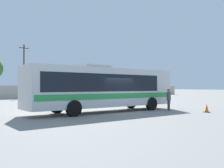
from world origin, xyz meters
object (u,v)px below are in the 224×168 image
(utility_pole_near, at_px, (24,70))
(traffic_cone_on_apron, at_px, (207,108))
(coach_bus_silver_green, at_px, (103,87))
(attendant_by_bus_door, at_px, (169,98))

(utility_pole_near, bearing_deg, traffic_cone_on_apron, -86.29)
(coach_bus_silver_green, height_order, utility_pole_near, utility_pole_near)
(coach_bus_silver_green, relative_size, utility_pole_near, 1.30)
(utility_pole_near, distance_m, traffic_cone_on_apron, 33.99)
(attendant_by_bus_door, xyz_separation_m, traffic_cone_on_apron, (1.05, -2.68, -0.66))
(traffic_cone_on_apron, bearing_deg, attendant_by_bus_door, 111.36)
(attendant_by_bus_door, bearing_deg, utility_pole_near, 92.10)
(coach_bus_silver_green, distance_m, attendant_by_bus_door, 5.37)
(coach_bus_silver_green, relative_size, attendant_by_bus_door, 7.11)
(coach_bus_silver_green, relative_size, traffic_cone_on_apron, 18.86)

